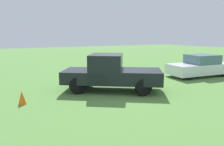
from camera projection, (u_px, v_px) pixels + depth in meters
name	position (u px, v px, depth m)	size (l,w,h in m)	color
ground_plane	(118.00, 91.00, 10.08)	(80.00, 80.00, 0.00)	#54843D
pickup_truck	(110.00, 72.00, 10.10)	(5.01, 4.16, 1.84)	black
sedan_near	(200.00, 66.00, 13.85)	(4.55, 2.21, 1.46)	black
traffic_cone	(22.00, 98.00, 8.15)	(0.32, 0.32, 0.55)	orange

